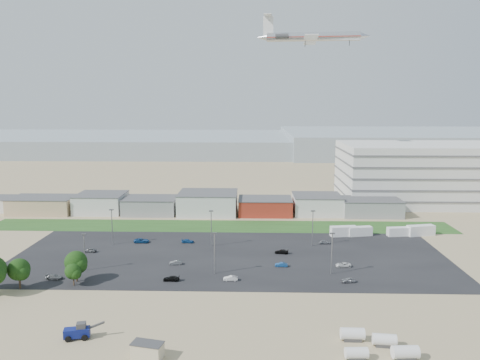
{
  "coord_description": "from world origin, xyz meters",
  "views": [
    {
      "loc": [
        11.36,
        -104.9,
        42.23
      ],
      "look_at": [
        7.75,
        22.0,
        21.21
      ],
      "focal_mm": 35.0,
      "sensor_mm": 36.0,
      "label": 1
    }
  ],
  "objects_px": {
    "parked_car_0": "(343,265)",
    "parked_car_6": "(188,241)",
    "parked_car_2": "(348,280)",
    "parked_car_5": "(90,250)",
    "telehandler": "(77,331)",
    "box_trailer_a": "(344,231)",
    "parked_car_4": "(176,263)",
    "parked_car_3": "(171,278)",
    "parked_car_8": "(325,242)",
    "parked_car_10": "(54,277)",
    "parked_car_1": "(281,265)",
    "portable_shed": "(147,350)",
    "parked_car_9": "(142,241)",
    "parked_car_13": "(231,278)",
    "parked_car_12": "(282,252)",
    "storage_tank_nw": "(352,334)",
    "airliner": "(313,37)"
  },
  "relations": [
    {
      "from": "parked_car_0",
      "to": "parked_car_6",
      "type": "relative_size",
      "value": 1.06
    },
    {
      "from": "parked_car_2",
      "to": "parked_car_9",
      "type": "bearing_deg",
      "value": -125.96
    },
    {
      "from": "parked_car_8",
      "to": "parked_car_9",
      "type": "relative_size",
      "value": 0.7
    },
    {
      "from": "parked_car_3",
      "to": "parked_car_4",
      "type": "distance_m",
      "value": 11.42
    },
    {
      "from": "parked_car_0",
      "to": "parked_car_6",
      "type": "height_order",
      "value": "parked_car_0"
    },
    {
      "from": "box_trailer_a",
      "to": "telehandler",
      "type": "bearing_deg",
      "value": -140.77
    },
    {
      "from": "box_trailer_a",
      "to": "parked_car_2",
      "type": "xyz_separation_m",
      "value": [
        -6.35,
        -39.6,
        -1.01
      ]
    },
    {
      "from": "parked_car_1",
      "to": "portable_shed",
      "type": "bearing_deg",
      "value": -25.1
    },
    {
      "from": "parked_car_3",
      "to": "parked_car_8",
      "type": "distance_m",
      "value": 51.61
    },
    {
      "from": "parked_car_6",
      "to": "parked_car_13",
      "type": "height_order",
      "value": "parked_car_13"
    },
    {
      "from": "box_trailer_a",
      "to": "parked_car_13",
      "type": "bearing_deg",
      "value": -140.28
    },
    {
      "from": "parked_car_2",
      "to": "telehandler",
      "type": "bearing_deg",
      "value": -70.16
    },
    {
      "from": "telehandler",
      "to": "parked_car_0",
      "type": "distance_m",
      "value": 67.79
    },
    {
      "from": "telehandler",
      "to": "parked_car_12",
      "type": "relative_size",
      "value": 1.86
    },
    {
      "from": "telehandler",
      "to": "parked_car_9",
      "type": "height_order",
      "value": "telehandler"
    },
    {
      "from": "box_trailer_a",
      "to": "parked_car_5",
      "type": "xyz_separation_m",
      "value": [
        -75.63,
        -18.73,
        -1.0
      ]
    },
    {
      "from": "parked_car_4",
      "to": "parked_car_9",
      "type": "xyz_separation_m",
      "value": [
        -13.67,
        19.24,
        0.1
      ]
    },
    {
      "from": "storage_tank_nw",
      "to": "airliner",
      "type": "bearing_deg",
      "value": 86.75
    },
    {
      "from": "box_trailer_a",
      "to": "parked_car_13",
      "type": "relative_size",
      "value": 2.43
    },
    {
      "from": "portable_shed",
      "to": "parked_car_8",
      "type": "height_order",
      "value": "portable_shed"
    },
    {
      "from": "parked_car_9",
      "to": "parked_car_13",
      "type": "bearing_deg",
      "value": -136.25
    },
    {
      "from": "parked_car_8",
      "to": "parked_car_1",
      "type": "bearing_deg",
      "value": 146.29
    },
    {
      "from": "parked_car_5",
      "to": "parked_car_12",
      "type": "bearing_deg",
      "value": 94.29
    },
    {
      "from": "storage_tank_nw",
      "to": "parked_car_3",
      "type": "distance_m",
      "value": 46.46
    },
    {
      "from": "parked_car_8",
      "to": "parked_car_12",
      "type": "bearing_deg",
      "value": 126.78
    },
    {
      "from": "parked_car_5",
      "to": "parked_car_3",
      "type": "bearing_deg",
      "value": 56.1
    },
    {
      "from": "parked_car_1",
      "to": "parked_car_5",
      "type": "relative_size",
      "value": 0.97
    },
    {
      "from": "parked_car_2",
      "to": "parked_car_5",
      "type": "xyz_separation_m",
      "value": [
        -69.28,
        20.87,
        0.01
      ]
    },
    {
      "from": "parked_car_1",
      "to": "parked_car_8",
      "type": "bearing_deg",
      "value": 149.02
    },
    {
      "from": "storage_tank_nw",
      "to": "parked_car_13",
      "type": "distance_m",
      "value": 36.44
    },
    {
      "from": "box_trailer_a",
      "to": "parked_car_1",
      "type": "relative_size",
      "value": 2.53
    },
    {
      "from": "box_trailer_a",
      "to": "parked_car_4",
      "type": "bearing_deg",
      "value": -159.12
    },
    {
      "from": "parked_car_10",
      "to": "parked_car_12",
      "type": "relative_size",
      "value": 1.08
    },
    {
      "from": "parked_car_2",
      "to": "parked_car_8",
      "type": "distance_m",
      "value": 30.88
    },
    {
      "from": "airliner",
      "to": "parked_car_9",
      "type": "relative_size",
      "value": 10.37
    },
    {
      "from": "airliner",
      "to": "parked_car_5",
      "type": "xyz_separation_m",
      "value": [
        -71.81,
        -79.8,
        -69.42
      ]
    },
    {
      "from": "parked_car_6",
      "to": "parked_car_10",
      "type": "xyz_separation_m",
      "value": [
        -28.16,
        -30.71,
        0.06
      ]
    },
    {
      "from": "parked_car_4",
      "to": "box_trailer_a",
      "type": "bearing_deg",
      "value": 114.32
    },
    {
      "from": "parked_car_6",
      "to": "parked_car_10",
      "type": "height_order",
      "value": "parked_car_10"
    },
    {
      "from": "portable_shed",
      "to": "telehandler",
      "type": "height_order",
      "value": "telehandler"
    },
    {
      "from": "telehandler",
      "to": "parked_car_4",
      "type": "xyz_separation_m",
      "value": [
        11.42,
        39.66,
        -0.96
      ]
    },
    {
      "from": "airliner",
      "to": "parked_car_2",
      "type": "bearing_deg",
      "value": -86.43
    },
    {
      "from": "parked_car_1",
      "to": "telehandler",
      "type": "bearing_deg",
      "value": -41.18
    },
    {
      "from": "parked_car_13",
      "to": "storage_tank_nw",
      "type": "bearing_deg",
      "value": 38.92
    },
    {
      "from": "parked_car_3",
      "to": "parked_car_4",
      "type": "bearing_deg",
      "value": -174.53
    },
    {
      "from": "parked_car_4",
      "to": "parked_car_2",
      "type": "bearing_deg",
      "value": 69.83
    },
    {
      "from": "parked_car_6",
      "to": "airliner",
      "type": "bearing_deg",
      "value": -30.85
    },
    {
      "from": "parked_car_2",
      "to": "parked_car_3",
      "type": "height_order",
      "value": "parked_car_3"
    },
    {
      "from": "parked_car_10",
      "to": "parked_car_8",
      "type": "bearing_deg",
      "value": -63.46
    },
    {
      "from": "parked_car_5",
      "to": "parked_car_8",
      "type": "height_order",
      "value": "parked_car_5"
    }
  ]
}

